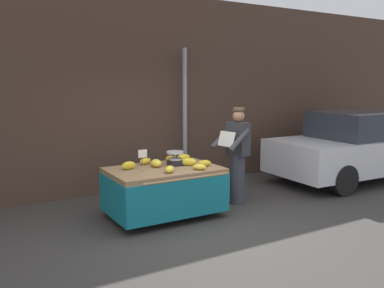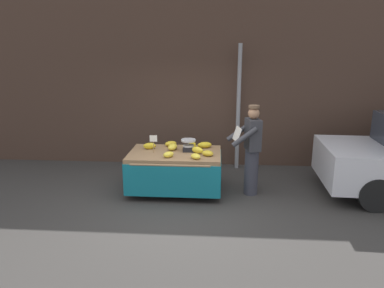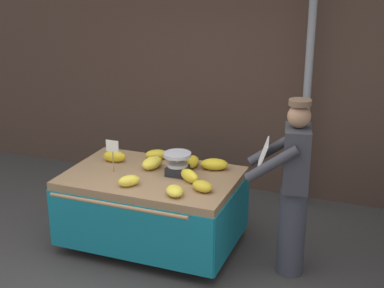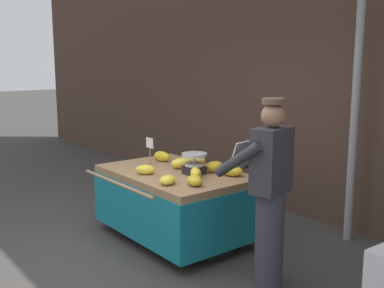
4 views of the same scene
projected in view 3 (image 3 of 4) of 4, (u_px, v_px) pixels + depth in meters
The scene contains 15 objects.
back_wall at pixel (228, 37), 6.86m from camera, with size 16.00×0.24×3.87m, color #473328.
street_pole at pixel (307, 92), 6.35m from camera, with size 0.09×0.09×2.82m, color gray.
banana_cart at pixel (152, 193), 5.67m from camera, with size 1.76×1.34×0.80m.
weighing_scale at pixel (177, 164), 5.56m from camera, with size 0.28×0.28×0.24m.
price_sign at pixel (112, 149), 5.59m from camera, with size 0.14×0.01×0.34m.
banana_bunch_0 at pixel (189, 176), 5.41m from camera, with size 0.11×0.26×0.12m, color yellow.
banana_bunch_1 at pixel (129, 181), 5.31m from camera, with size 0.13×0.22×0.11m, color yellow.
banana_bunch_2 at pixel (202, 186), 5.19m from camera, with size 0.15×0.22×0.10m, color gold.
banana_bunch_3 at pixel (175, 191), 5.10m from camera, with size 0.16×0.21×0.09m, color yellow.
banana_bunch_4 at pixel (214, 164), 5.71m from camera, with size 0.16×0.29×0.12m, color gold.
banana_bunch_5 at pixel (115, 156), 5.92m from camera, with size 0.12×0.24×0.13m, color gold.
banana_bunch_6 at pixel (191, 162), 5.78m from camera, with size 0.16×0.24×0.12m, color gold.
banana_bunch_7 at pixel (157, 155), 6.00m from camera, with size 0.14×0.24×0.11m, color gold.
banana_bunch_8 at pixel (152, 163), 5.74m from camera, with size 0.16×0.27×0.12m, color yellow.
vendor_person at pixel (293, 188), 5.09m from camera, with size 0.64×0.60×1.71m.
Camera 3 is at (2.07, -3.79, 2.92)m, focal length 51.74 mm.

